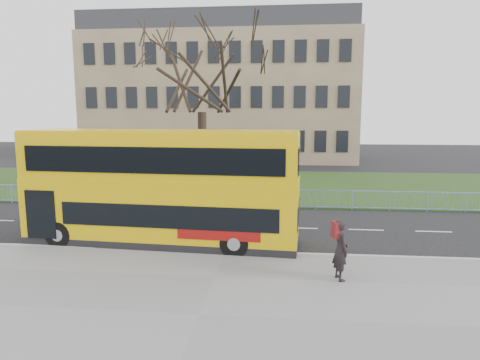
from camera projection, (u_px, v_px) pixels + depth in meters
The scene contains 9 objects.
ground at pixel (230, 242), 17.78m from camera, with size 120.00×120.00×0.00m, color black.
pavement at pixel (199, 316), 11.14m from camera, with size 80.00×10.50×0.12m, color slate.
kerb at pixel (225, 252), 16.25m from camera, with size 80.00×0.20×0.14m, color #9B9B9E.
grass_verge at pixel (253, 185), 31.84m from camera, with size 80.00×15.40×0.08m, color #223814.
guard_railing at pixel (244, 198), 24.19m from camera, with size 40.00×0.12×1.10m, color #7094C7, non-canonical shape.
bare_tree at pixel (202, 96), 26.93m from camera, with size 8.88×8.88×12.68m, color black, non-canonical shape.
civic_building at pixel (224, 99), 51.62m from camera, with size 30.00×15.00×14.00m, color #876D56.
yellow_bus at pixel (162, 185), 17.16m from camera, with size 11.10×3.33×4.59m.
pedestrian at pixel (340, 250), 13.34m from camera, with size 0.70×0.46×1.93m, color black.
Camera 1 is at (2.08, -17.06, 5.28)m, focal length 32.00 mm.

